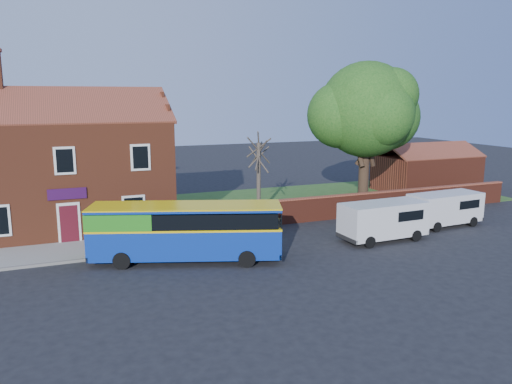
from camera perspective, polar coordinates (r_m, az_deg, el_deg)
name	(u,v)px	position (r m, az deg, el deg)	size (l,w,h in m)	color
ground	(236,270)	(23.54, -2.35, -8.94)	(120.00, 120.00, 0.00)	black
pavement	(72,251)	(27.80, -20.31, -6.37)	(18.00, 3.50, 0.12)	gray
kerb	(73,261)	(26.12, -20.19, -7.44)	(18.00, 0.15, 0.14)	slate
grass_strip	(334,198)	(40.33, 8.95, -0.66)	(26.00, 12.00, 0.04)	#426B28
shop_building	(64,172)	(32.71, -21.07, 2.12)	(12.30, 8.13, 10.50)	brown
boundary_wall	(380,203)	(35.27, 13.96, -1.18)	(22.00, 0.38, 1.60)	maroon
outbuilding	(426,172)	(45.29, 18.85, 2.19)	(8.20, 5.06, 4.17)	maroon
bus	(180,229)	(24.65, -8.67, -4.24)	(9.47, 5.25, 2.81)	#0E319A
van_near	(384,219)	(28.86, 14.37, -3.04)	(4.99, 2.20, 2.16)	silver
van_far	(445,208)	(33.24, 20.81, -1.70)	(4.82, 2.20, 2.07)	silver
large_tree	(366,113)	(36.97, 12.43, 8.85)	(8.57, 6.78, 10.45)	black
bare_tree	(259,175)	(33.79, 0.31, 2.00)	(2.02, 2.41, 5.40)	#4C4238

